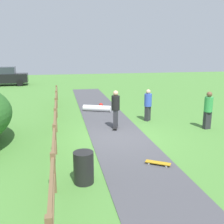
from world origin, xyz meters
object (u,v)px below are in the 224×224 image
at_px(bystander_green, 208,109).
at_px(parked_car_black, 6,76).
at_px(bystander_blue, 148,104).
at_px(skater_riding, 116,108).
at_px(skater_fallen, 97,108).
at_px(trash_bin, 84,167).
at_px(skateboard_loose, 158,163).

distance_m(bystander_green, parked_car_black, 21.67).
relative_size(bystander_green, bystander_blue, 1.07).
xyz_separation_m(skater_riding, bystander_blue, (1.94, 1.05, -0.11)).
xyz_separation_m(skater_fallen, parked_car_black, (-7.62, 13.43, 0.76)).
relative_size(skater_riding, parked_car_black, 0.42).
bearing_deg(trash_bin, skater_fallen, 79.20).
relative_size(bystander_green, parked_car_black, 0.41).
relative_size(skateboard_loose, bystander_blue, 0.47).
distance_m(trash_bin, bystander_blue, 6.99).
bearing_deg(skater_fallen, bystander_blue, -49.11).
xyz_separation_m(skater_fallen, bystander_blue, (2.26, -2.61, 0.70)).
relative_size(trash_bin, parked_car_black, 0.21).
bearing_deg(bystander_green, skater_fallen, 134.88).
xyz_separation_m(trash_bin, bystander_green, (6.11, 3.89, 0.52)).
bearing_deg(bystander_blue, trash_bin, -123.70).
bearing_deg(trash_bin, bystander_green, 32.44).
bearing_deg(bystander_blue, bystander_green, -40.45).
distance_m(skater_riding, skater_fallen, 3.77).
bearing_deg(skateboard_loose, bystander_green, 41.56).
relative_size(trash_bin, bystander_green, 0.51).
bearing_deg(trash_bin, parked_car_black, 105.38).
distance_m(trash_bin, skater_riding, 5.16).
relative_size(skater_fallen, parked_car_black, 0.40).
height_order(skater_fallen, bystander_blue, bystander_blue).
relative_size(skater_fallen, skateboard_loose, 2.17).
bearing_deg(skater_fallen, trash_bin, -100.80).
bearing_deg(parked_car_black, bystander_blue, -58.38).
height_order(trash_bin, parked_car_black, parked_car_black).
distance_m(trash_bin, skater_fallen, 8.57).
distance_m(skateboard_loose, bystander_blue, 5.44).
bearing_deg(parked_car_black, skater_fallen, -60.45).
relative_size(skater_fallen, bystander_green, 0.96).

